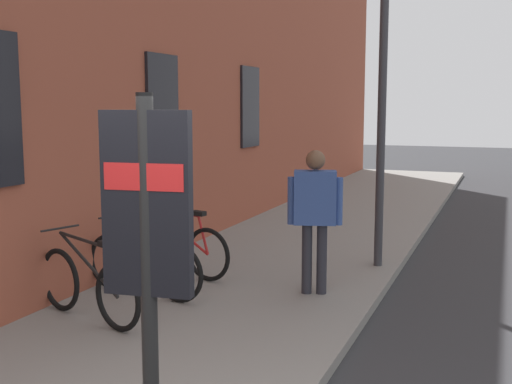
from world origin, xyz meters
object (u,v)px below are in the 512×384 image
bicycle_nearest_sign (144,265)px  transit_info_sign (147,229)px  street_lamp (383,57)px  bicycle_end_of_row (88,286)px  pedestrian_near_bus (315,207)px  bicycle_far_end (178,247)px

bicycle_nearest_sign → transit_info_sign: size_ratio=0.73×
bicycle_nearest_sign → street_lamp: (2.56, -2.37, 2.60)m
bicycle_end_of_row → pedestrian_near_bus: 2.82m
bicycle_end_of_row → pedestrian_near_bus: bearing=-46.7°
bicycle_nearest_sign → transit_info_sign: transit_info_sign is taller
bicycle_far_end → transit_info_sign: bearing=-153.5°
bicycle_nearest_sign → pedestrian_near_bus: pedestrian_near_bus is taller
bicycle_far_end → transit_info_sign: transit_info_sign is taller
bicycle_far_end → bicycle_nearest_sign: bearing=-175.9°
transit_info_sign → pedestrian_near_bus: bearing=2.8°
pedestrian_near_bus → street_lamp: street_lamp is taller
bicycle_far_end → transit_info_sign: (-4.37, -2.18, 1.21)m
bicycle_end_of_row → bicycle_far_end: bearing=-0.5°
transit_info_sign → bicycle_end_of_row: bearing=42.9°
bicycle_end_of_row → bicycle_nearest_sign: bearing=-5.1°
bicycle_nearest_sign → bicycle_far_end: (1.01, 0.07, 0.00)m
bicycle_nearest_sign → transit_info_sign: bearing=-147.9°
pedestrian_near_bus → street_lamp: 2.58m
bicycle_end_of_row → street_lamp: bearing=-34.7°
pedestrian_near_bus → bicycle_far_end: bearing=86.1°
transit_info_sign → street_lamp: bearing=-2.6°
bicycle_end_of_row → bicycle_nearest_sign: same height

